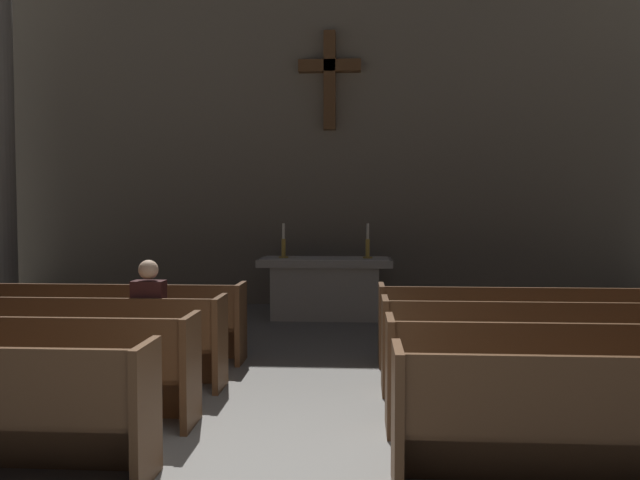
% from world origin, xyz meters
% --- Properties ---
extents(pew_left_row_3, '(3.95, 0.50, 0.95)m').
position_xyz_m(pew_left_row_3, '(-2.78, 2.21, 0.48)').
color(pew_left_row_3, brown).
rests_on(pew_left_row_3, ground).
extents(pew_left_row_4, '(3.95, 0.50, 0.95)m').
position_xyz_m(pew_left_row_4, '(-2.78, 3.34, 0.48)').
color(pew_left_row_4, brown).
rests_on(pew_left_row_4, ground).
extents(pew_right_row_2, '(3.95, 0.50, 0.95)m').
position_xyz_m(pew_right_row_2, '(2.78, 1.08, 0.48)').
color(pew_right_row_2, brown).
rests_on(pew_right_row_2, ground).
extents(pew_right_row_3, '(3.95, 0.50, 0.95)m').
position_xyz_m(pew_right_row_3, '(2.78, 2.21, 0.48)').
color(pew_right_row_3, brown).
rests_on(pew_right_row_3, ground).
extents(pew_right_row_4, '(3.95, 0.50, 0.95)m').
position_xyz_m(pew_right_row_4, '(2.78, 3.34, 0.48)').
color(pew_right_row_4, brown).
rests_on(pew_right_row_4, ground).
extents(altar, '(2.20, 0.90, 1.01)m').
position_xyz_m(altar, '(0.00, 6.48, 0.53)').
color(altar, '#A8A399').
rests_on(altar, ground).
extents(candlestick_left, '(0.16, 0.16, 0.58)m').
position_xyz_m(candlestick_left, '(-0.70, 6.48, 1.19)').
color(candlestick_left, '#B79338').
rests_on(candlestick_left, altar).
extents(candlestick_right, '(0.16, 0.16, 0.58)m').
position_xyz_m(candlestick_right, '(0.70, 6.48, 1.19)').
color(candlestick_right, '#B79338').
rests_on(candlestick_right, altar).
extents(apse_with_cross, '(12.30, 0.47, 7.63)m').
position_xyz_m(apse_with_cross, '(0.00, 8.11, 3.82)').
color(apse_with_cross, '#706656').
rests_on(apse_with_cross, ground).
extents(lone_worshipper, '(0.32, 0.43, 1.32)m').
position_xyz_m(lone_worshipper, '(-1.55, 2.25, 0.69)').
color(lone_worshipper, '#26262B').
rests_on(lone_worshipper, ground).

